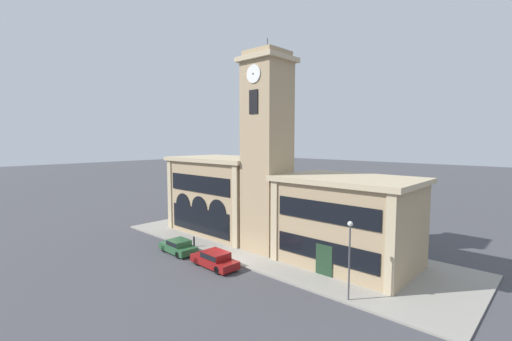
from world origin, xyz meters
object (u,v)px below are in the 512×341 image
Objects in this scene: parked_car_near at (178,246)px; parked_car_mid at (215,259)px; street_lamp at (350,248)px; bollard at (194,241)px.

parked_car_mid is (5.48, -0.00, 0.03)m from parked_car_near.
street_lamp is at bearing -170.94° from parked_car_near.
parked_car_near is 2.05m from bollard.
parked_car_near is 0.89× the size of parked_car_mid.
street_lamp is (17.13, 2.01, 3.07)m from parked_car_near.
parked_car_near is at bearing 2.37° from parked_car_mid.
street_lamp reaches higher than parked_car_mid.
bollard is at bearing -81.90° from parked_car_near.
street_lamp is at bearing -167.84° from parked_car_mid.
parked_car_near is 17.51m from street_lamp.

